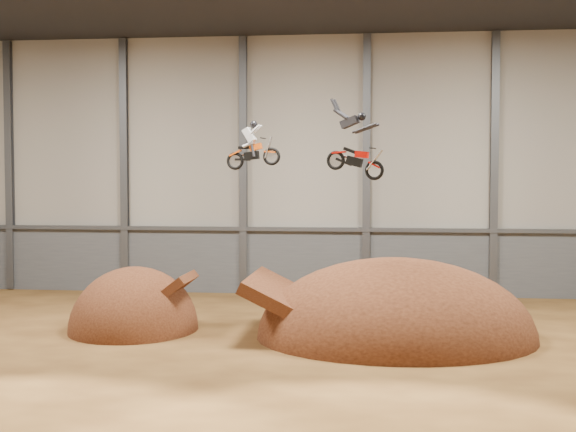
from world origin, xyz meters
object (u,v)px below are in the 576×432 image
Objects in this scene: takeoff_ramp at (134,330)px; landing_ramp at (395,338)px; fmx_rider_b at (353,140)px; fmx_rider_a at (254,142)px.

takeoff_ramp is 0.55× the size of landing_ramp.
landing_ramp is 8.20m from fmx_rider_b.
takeoff_ramp is 2.03× the size of fmx_rider_b.
fmx_rider_b is (9.19, -2.28, 7.80)m from takeoff_ramp.
landing_ramp is 9.70m from fmx_rider_a.
landing_ramp is at bearing 4.35° from fmx_rider_a.
takeoff_ramp is 10.85m from landing_ramp.
fmx_rider_a is 0.75× the size of fmx_rider_b.
fmx_rider_b is at bearing -13.92° from takeoff_ramp.
landing_ramp is (10.84, -0.37, 0.00)m from takeoff_ramp.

